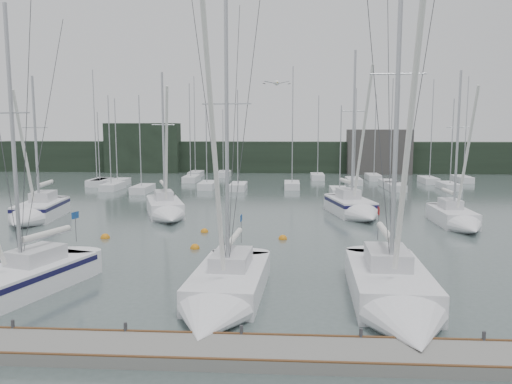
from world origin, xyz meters
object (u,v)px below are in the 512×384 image
at_px(sailboat_near_center, 221,297).
at_px(buoy_d, 204,232).
at_px(sailboat_mid_b, 167,211).
at_px(buoy_c, 105,238).
at_px(buoy_b, 283,239).
at_px(sailboat_mid_a, 35,213).
at_px(buoy_a, 195,249).
at_px(sailboat_near_right, 397,300).
at_px(sailboat_mid_d, 356,209).
at_px(sailboat_mid_e, 458,220).

xyz_separation_m(sailboat_near_center, buoy_d, (-3.16, 14.90, -0.52)).
relative_size(sailboat_mid_b, buoy_c, 20.23).
height_order(sailboat_near_center, buoy_b, sailboat_near_center).
xyz_separation_m(sailboat_mid_b, buoy_d, (3.98, -5.27, -0.59)).
bearing_deg(sailboat_mid_a, buoy_d, -20.25).
xyz_separation_m(buoy_a, buoy_d, (-0.21, 4.79, 0.00)).
relative_size(sailboat_near_right, buoy_b, 27.59).
bearing_deg(sailboat_mid_b, buoy_d, -72.20).
distance_m(buoy_a, buoy_c, 6.96).
xyz_separation_m(sailboat_mid_b, buoy_b, (9.53, -7.16, -0.59)).
xyz_separation_m(sailboat_near_center, buoy_a, (-2.95, 10.11, -0.52)).
distance_m(sailboat_near_right, sailboat_mid_d, 21.77).
bearing_deg(buoy_b, sailboat_near_right, -70.68).
height_order(sailboat_near_right, sailboat_mid_b, sailboat_near_right).
relative_size(buoy_a, buoy_d, 1.08).
relative_size(sailboat_near_center, sailboat_near_right, 0.88).
bearing_deg(sailboat_near_center, sailboat_mid_b, 112.95).
xyz_separation_m(sailboat_near_center, sailboat_mid_a, (-17.14, 18.10, 0.14)).
bearing_deg(buoy_a, sailboat_mid_d, 45.57).
height_order(sailboat_mid_a, sailboat_mid_d, sailboat_mid_d).
relative_size(sailboat_near_center, sailboat_mid_d, 0.98).
height_order(buoy_a, buoy_c, buoy_c).
relative_size(sailboat_mid_e, buoy_b, 21.03).
xyz_separation_m(buoy_a, buoy_b, (5.33, 2.90, 0.00)).
bearing_deg(sailboat_near_right, sailboat_mid_b, 127.15).
bearing_deg(sailboat_mid_a, sailboat_near_center, -53.93).
distance_m(buoy_a, buoy_b, 6.07).
xyz_separation_m(sailboat_near_center, sailboat_mid_d, (8.30, 21.59, 0.16)).
height_order(sailboat_mid_e, buoy_c, sailboat_mid_e).
bearing_deg(sailboat_mid_e, sailboat_near_center, -130.82).
relative_size(sailboat_mid_d, buoy_d, 26.80).
bearing_deg(sailboat_mid_a, buoy_b, -21.98).
xyz_separation_m(sailboat_mid_a, buoy_a, (14.19, -7.99, -0.66)).
relative_size(sailboat_mid_a, buoy_c, 19.60).
distance_m(sailboat_mid_a, buoy_c, 9.48).
xyz_separation_m(sailboat_near_right, buoy_b, (-4.61, 13.15, -0.60)).
bearing_deg(sailboat_near_center, buoy_d, 105.42).
xyz_separation_m(sailboat_mid_d, sailboat_mid_e, (6.94, -3.99, -0.11)).
bearing_deg(sailboat_mid_e, buoy_c, -168.44).
relative_size(sailboat_mid_a, sailboat_mid_d, 0.84).
distance_m(sailboat_near_right, sailboat_mid_b, 24.74).
relative_size(sailboat_near_center, sailboat_mid_e, 1.16).
xyz_separation_m(sailboat_mid_b, sailboat_mid_d, (15.45, 1.42, 0.08)).
relative_size(sailboat_near_center, buoy_b, 24.36).
relative_size(sailboat_mid_b, buoy_a, 21.56).
distance_m(sailboat_mid_e, buoy_b, 13.67).
bearing_deg(sailboat_mid_b, sailboat_near_right, -74.45).
bearing_deg(sailboat_mid_e, buoy_d, -171.58).
relative_size(buoy_c, buoy_d, 1.15).
height_order(buoy_a, buoy_b, same).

